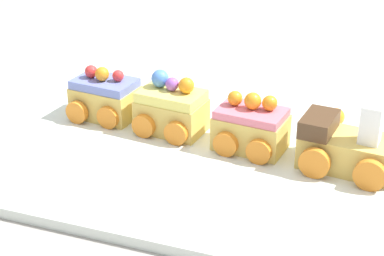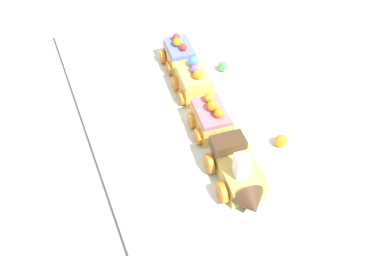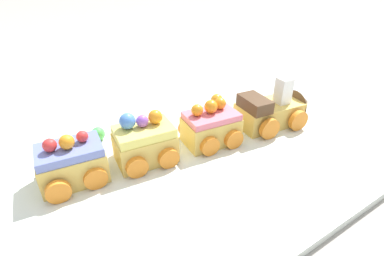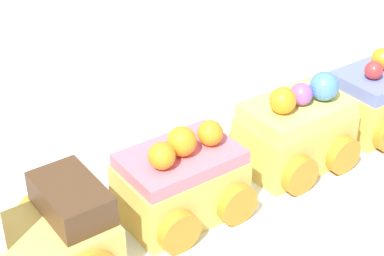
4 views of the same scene
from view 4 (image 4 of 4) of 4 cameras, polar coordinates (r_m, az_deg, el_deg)
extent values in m
plane|color=gray|center=(0.47, 0.34, -7.01)|extent=(10.00, 10.00, 0.00)
cube|color=silver|center=(0.47, 0.34, -6.43)|extent=(0.81, 0.40, 0.01)
cube|color=#4C331E|center=(0.39, -10.74, -6.14)|extent=(0.04, 0.06, 0.02)
cylinder|color=orange|center=(0.43, -13.18, -7.47)|extent=(0.03, 0.01, 0.03)
cube|color=#E0BC56|center=(0.43, -1.03, -5.43)|extent=(0.09, 0.06, 0.04)
cube|color=#E57084|center=(0.42, -1.06, -2.75)|extent=(0.08, 0.06, 0.01)
sphere|color=orange|center=(0.42, 1.28, -0.61)|extent=(0.02, 0.02, 0.02)
sphere|color=orange|center=(0.41, -0.92, -1.20)|extent=(0.02, 0.02, 0.02)
sphere|color=orange|center=(0.40, -2.72, -2.49)|extent=(0.02, 0.02, 0.02)
cylinder|color=orange|center=(0.45, -5.56, -5.03)|extent=(0.03, 0.01, 0.03)
cylinder|color=orange|center=(0.41, -1.14, -9.23)|extent=(0.03, 0.01, 0.03)
cylinder|color=orange|center=(0.47, -0.92, -3.18)|extent=(0.03, 0.01, 0.03)
cylinder|color=orange|center=(0.43, 3.75, -6.98)|extent=(0.03, 0.01, 0.03)
cube|color=#E0BC56|center=(0.49, 9.04, -1.09)|extent=(0.09, 0.06, 0.04)
cube|color=#EFE066|center=(0.47, 9.31, 1.57)|extent=(0.08, 0.06, 0.01)
sphere|color=#4C84E0|center=(0.47, 11.66, 3.66)|extent=(0.02, 0.02, 0.02)
sphere|color=#9956C6|center=(0.47, 9.67, 2.98)|extent=(0.02, 0.02, 0.02)
sphere|color=orange|center=(0.45, 8.08, 2.44)|extent=(0.02, 0.02, 0.02)
cylinder|color=orange|center=(0.50, 4.76, -0.88)|extent=(0.03, 0.01, 0.03)
cylinder|color=orange|center=(0.46, 9.58, -4.19)|extent=(0.03, 0.01, 0.03)
cylinder|color=orange|center=(0.52, 8.47, 0.63)|extent=(0.03, 0.01, 0.03)
cylinder|color=orange|center=(0.49, 13.30, -2.38)|extent=(0.03, 0.01, 0.03)
cube|color=#E0BC56|center=(0.55, 16.27, 2.06)|extent=(0.09, 0.06, 0.04)
cube|color=#6B7AC6|center=(0.54, 16.67, 4.39)|extent=(0.08, 0.06, 0.01)
sphere|color=orange|center=(0.54, 16.57, 5.92)|extent=(0.02, 0.02, 0.02)
sphere|color=red|center=(0.52, 15.86, 4.96)|extent=(0.02, 0.02, 0.01)
cylinder|color=orange|center=(0.56, 12.37, 2.22)|extent=(0.03, 0.01, 0.03)
cylinder|color=orange|center=(0.59, 15.34, 3.41)|extent=(0.03, 0.01, 0.03)
camera|label=1|loc=(0.91, -44.23, 28.49)|focal=60.00mm
camera|label=2|loc=(0.56, -79.84, 33.91)|focal=35.00mm
camera|label=3|loc=(0.73, -3.54, 29.47)|focal=28.00mm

